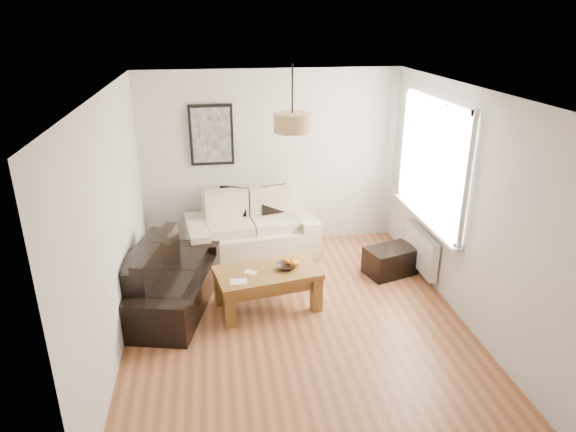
{
  "coord_description": "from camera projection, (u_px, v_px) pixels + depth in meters",
  "views": [
    {
      "loc": [
        -0.86,
        -4.98,
        3.3
      ],
      "look_at": [
        0.0,
        0.6,
        1.05
      ],
      "focal_mm": 31.75,
      "sensor_mm": 36.0,
      "label": 1
    }
  ],
  "objects": [
    {
      "name": "loveseat_cream",
      "position": [
        251.0,
        226.0,
        7.33
      ],
      "size": [
        1.93,
        1.21,
        0.9
      ],
      "primitive_type": null,
      "rotation": [
        0.0,
        0.0,
        0.13
      ],
      "color": "#BEB299",
      "rests_on": "floor"
    },
    {
      "name": "cushion_left",
      "position": [
        234.0,
        201.0,
        7.39
      ],
      "size": [
        0.44,
        0.27,
        0.42
      ],
      "primitive_type": "cube",
      "rotation": [
        0.0,
        0.0,
        -0.37
      ],
      "color": "black",
      "rests_on": "loveseat_cream"
    },
    {
      "name": "orange_a",
      "position": [
        294.0,
        264.0,
        6.05
      ],
      "size": [
        0.11,
        0.11,
        0.09
      ],
      "primitive_type": "sphere",
      "rotation": [
        0.0,
        0.0,
        0.24
      ],
      "color": "orange",
      "rests_on": "fruit_bowl"
    },
    {
      "name": "fruit_bowl",
      "position": [
        287.0,
        266.0,
        6.01
      ],
      "size": [
        0.28,
        0.28,
        0.06
      ],
      "primitive_type": "imported",
      "rotation": [
        0.0,
        0.0,
        0.24
      ],
      "color": "black",
      "rests_on": "coffee_table"
    },
    {
      "name": "ceiling",
      "position": [
        297.0,
        91.0,
        4.95
      ],
      "size": [
        3.8,
        4.5,
        0.0
      ],
      "primitive_type": null,
      "color": "white",
      "rests_on": "floor"
    },
    {
      "name": "wall_left",
      "position": [
        112.0,
        225.0,
        5.17
      ],
      "size": [
        0.04,
        4.5,
        2.6
      ],
      "primitive_type": null,
      "color": "silver",
      "rests_on": "floor"
    },
    {
      "name": "poster",
      "position": [
        211.0,
        135.0,
        7.21
      ],
      "size": [
        0.62,
        0.04,
        0.87
      ],
      "primitive_type": null,
      "color": "black",
      "rests_on": "wall_back"
    },
    {
      "name": "coffee_table",
      "position": [
        268.0,
        289.0,
        6.07
      ],
      "size": [
        1.31,
        0.87,
        0.49
      ],
      "primitive_type": null,
      "rotation": [
        0.0,
        0.0,
        0.18
      ],
      "color": "brown",
      "rests_on": "floor"
    },
    {
      "name": "cushion_right",
      "position": [
        273.0,
        199.0,
        7.47
      ],
      "size": [
        0.44,
        0.23,
        0.42
      ],
      "primitive_type": "cube",
      "rotation": [
        0.0,
        0.0,
        0.24
      ],
      "color": "black",
      "rests_on": "loveseat_cream"
    },
    {
      "name": "papers",
      "position": [
        239.0,
        282.0,
        5.72
      ],
      "size": [
        0.2,
        0.14,
        0.01
      ],
      "primitive_type": "cube",
      "rotation": [
        0.0,
        0.0,
        -0.05
      ],
      "color": "silver",
      "rests_on": "coffee_table"
    },
    {
      "name": "pendant_shade",
      "position": [
        292.0,
        123.0,
        5.37
      ],
      "size": [
        0.4,
        0.4,
        0.2
      ],
      "primitive_type": "cylinder",
      "color": "tan",
      "rests_on": "ceiling"
    },
    {
      "name": "radiator",
      "position": [
        421.0,
        250.0,
        6.77
      ],
      "size": [
        0.1,
        0.9,
        0.52
      ],
      "primitive_type": "cube",
      "color": "white",
      "rests_on": "wall_right"
    },
    {
      "name": "window_bay",
      "position": [
        433.0,
        161.0,
        6.32
      ],
      "size": [
        0.14,
        1.9,
        1.6
      ],
      "primitive_type": null,
      "color": "white",
      "rests_on": "wall_right"
    },
    {
      "name": "ottoman",
      "position": [
        390.0,
        261.0,
        6.89
      ],
      "size": [
        0.75,
        0.6,
        0.37
      ],
      "primitive_type": "cube",
      "rotation": [
        0.0,
        0.0,
        0.3
      ],
      "color": "black",
      "rests_on": "floor"
    },
    {
      "name": "orange_b",
      "position": [
        296.0,
        263.0,
        6.07
      ],
      "size": [
        0.08,
        0.08,
        0.08
      ],
      "primitive_type": "sphere",
      "rotation": [
        0.0,
        0.0,
        0.05
      ],
      "color": "#FF5815",
      "rests_on": "fruit_bowl"
    },
    {
      "name": "floor",
      "position": [
        296.0,
        319.0,
        5.92
      ],
      "size": [
        4.5,
        4.5,
        0.0
      ],
      "primitive_type": "plane",
      "color": "brown",
      "rests_on": "ground"
    },
    {
      "name": "wall_back",
      "position": [
        271.0,
        159.0,
        7.5
      ],
      "size": [
        3.8,
        0.04,
        2.6
      ],
      "primitive_type": null,
      "color": "silver",
      "rests_on": "floor"
    },
    {
      "name": "wall_front",
      "position": [
        353.0,
        338.0,
        3.37
      ],
      "size": [
        3.8,
        0.04,
        2.6
      ],
      "primitive_type": null,
      "color": "silver",
      "rests_on": "floor"
    },
    {
      "name": "wall_right",
      "position": [
        463.0,
        205.0,
        5.7
      ],
      "size": [
        0.04,
        4.5,
        2.6
      ],
      "primitive_type": null,
      "color": "silver",
      "rests_on": "floor"
    },
    {
      "name": "orange_c",
      "position": [
        287.0,
        261.0,
        6.1
      ],
      "size": [
        0.07,
        0.07,
        0.06
      ],
      "primitive_type": "sphere",
      "rotation": [
        0.0,
        0.0,
        -0.15
      ],
      "color": "orange",
      "rests_on": "fruit_bowl"
    },
    {
      "name": "sofa_leather",
      "position": [
        170.0,
        278.0,
        6.06
      ],
      "size": [
        1.22,
        1.87,
        0.74
      ],
      "primitive_type": null,
      "rotation": [
        0.0,
        0.0,
        1.33
      ],
      "color": "black",
      "rests_on": "floor"
    }
  ]
}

